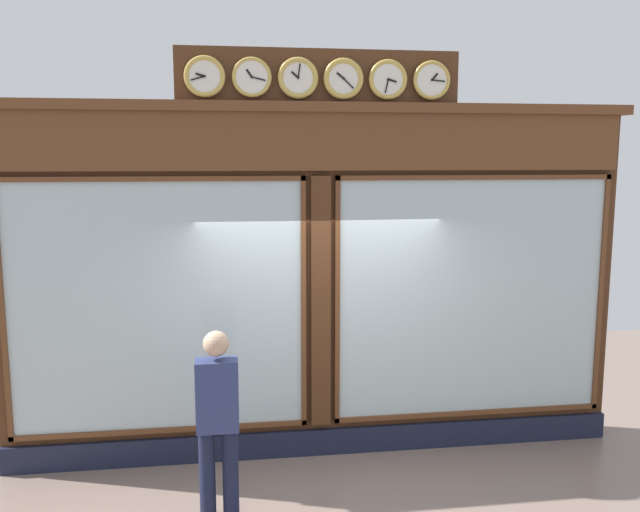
# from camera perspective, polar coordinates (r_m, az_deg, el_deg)

# --- Properties ---
(shop_facade) EXTENTS (6.56, 0.42, 4.18)m
(shop_facade) POSITION_cam_1_polar(r_m,az_deg,el_deg) (6.93, -0.15, -1.99)
(shop_facade) COLOR #4C2B16
(shop_facade) RESTS_ON ground_plane
(pedestrian) EXTENTS (0.36, 0.22, 1.69)m
(pedestrian) POSITION_cam_1_polar(r_m,az_deg,el_deg) (5.90, -8.79, -13.54)
(pedestrian) COLOR #191E38
(pedestrian) RESTS_ON ground_plane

